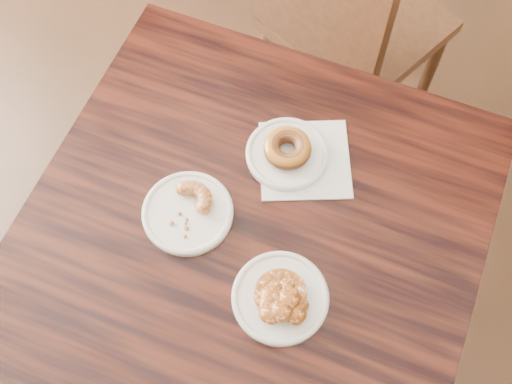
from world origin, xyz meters
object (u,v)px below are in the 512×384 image
Objects in this scene: cafe_table at (253,288)px; chair_far at (357,24)px; glazed_donut at (288,148)px; apple_fritter at (281,294)px; cruller_fragment at (187,209)px.

chair_far is at bearing 90.43° from cafe_table.
cafe_table is at bearing 115.28° from chair_far.
apple_fritter is (0.15, -0.25, -0.01)m from glazed_donut.
chair_far reaches higher than glazed_donut.
cruller_fragment is (0.05, -0.83, 0.33)m from chair_far.
cafe_table is at bearing 144.21° from apple_fritter.
cafe_table is 8.98× the size of glazed_donut.
cruller_fragment is (-0.12, -0.04, 0.40)m from cafe_table.
glazed_donut is (-0.03, 0.17, 0.41)m from cafe_table.
cruller_fragment is (-0.24, 0.04, -0.00)m from apple_fritter.
cruller_fragment is at bearing 106.76° from chair_far.
apple_fritter is at bearing -10.17° from cruller_fragment.
glazed_donut is 0.23m from cruller_fragment.
apple_fritter is (0.12, -0.09, 0.40)m from cafe_table.
chair_far reaches higher than cruller_fragment.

